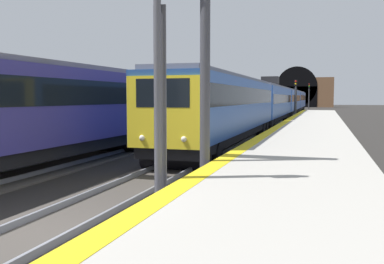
# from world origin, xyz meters

# --- Properties ---
(ground_plane) EXTENTS (320.00, 320.00, 0.00)m
(ground_plane) POSITION_xyz_m (0.00, 0.00, 0.00)
(ground_plane) COLOR #282623
(platform_right) EXTENTS (112.00, 4.30, 0.92)m
(platform_right) POSITION_xyz_m (0.00, -4.41, 0.46)
(platform_right) COLOR #ADA89E
(platform_right) RESTS_ON ground_plane
(platform_right_edge_strip) EXTENTS (112.00, 0.50, 0.01)m
(platform_right_edge_strip) POSITION_xyz_m (0.00, -2.51, 0.92)
(platform_right_edge_strip) COLOR yellow
(platform_right_edge_strip) RESTS_ON platform_right
(track_main_line) EXTENTS (160.00, 2.69, 0.21)m
(track_main_line) POSITION_xyz_m (0.00, 0.00, 0.04)
(track_main_line) COLOR #423D38
(track_main_line) RESTS_ON ground_plane
(train_main_approaching) EXTENTS (78.59, 2.79, 4.74)m
(train_main_approaching) POSITION_xyz_m (46.13, -0.00, 2.20)
(train_main_approaching) COLOR #264C99
(train_main_approaching) RESTS_ON ground_plane
(train_adjacent_platform) EXTENTS (63.72, 3.50, 4.86)m
(train_adjacent_platform) POSITION_xyz_m (26.09, 4.81, 2.28)
(train_adjacent_platform) COLOR navy
(train_adjacent_platform) RESTS_ON ground_plane
(railway_signal_near) EXTENTS (0.39, 0.38, 5.96)m
(railway_signal_near) POSITION_xyz_m (1.95, -1.79, 3.56)
(railway_signal_near) COLOR #4C4C54
(railway_signal_near) RESTS_ON ground_plane
(railway_signal_mid) EXTENTS (0.39, 0.38, 4.84)m
(railway_signal_mid) POSITION_xyz_m (46.98, -1.79, 2.86)
(railway_signal_mid) COLOR #38383D
(railway_signal_mid) RESTS_ON ground_plane
(railway_signal_far) EXTENTS (0.39, 0.38, 5.88)m
(railway_signal_far) POSITION_xyz_m (93.24, -1.79, 3.52)
(railway_signal_far) COLOR #38383D
(railway_signal_far) RESTS_ON ground_plane
(overhead_signal_gantry) EXTENTS (0.70, 9.20, 6.80)m
(overhead_signal_gantry) POSITION_xyz_m (4.75, 2.40, 5.20)
(overhead_signal_gantry) COLOR #3F3F47
(overhead_signal_gantry) RESTS_ON ground_plane
(tunnel_portal) EXTENTS (2.90, 19.91, 11.37)m
(tunnel_portal) POSITION_xyz_m (118.04, 2.40, 4.17)
(tunnel_portal) COLOR brown
(tunnel_portal) RESTS_ON ground_plane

